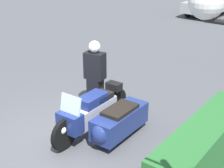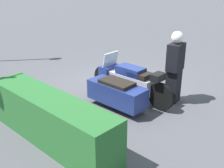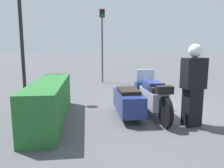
# 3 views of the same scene
# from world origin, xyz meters

# --- Properties ---
(ground_plane) EXTENTS (160.00, 160.00, 0.00)m
(ground_plane) POSITION_xyz_m (0.00, 0.00, 0.00)
(ground_plane) COLOR #4C4C51
(police_motorcycle) EXTENTS (2.68, 1.26, 1.18)m
(police_motorcycle) POSITION_xyz_m (-0.64, 0.67, 0.48)
(police_motorcycle) COLOR black
(police_motorcycle) RESTS_ON ground
(officer_rider) EXTENTS (0.39, 0.56, 1.89)m
(officer_rider) POSITION_xyz_m (-1.59, -0.36, 1.00)
(officer_rider) COLOR black
(officer_rider) RESTS_ON ground
(hedge_bush_curbside) EXTENTS (3.40, 0.74, 0.99)m
(hedge_bush_curbside) POSITION_xyz_m (-0.82, 2.98, 0.49)
(hedge_bush_curbside) COLOR #28662D
(hedge_bush_curbside) RESTS_ON ground
(twin_lamp_post) EXTENTS (0.34, 1.41, 3.89)m
(twin_lamp_post) POSITION_xyz_m (1.74, 4.27, 2.98)
(twin_lamp_post) COLOR black
(twin_lamp_post) RESTS_ON ground
(traffic_light_near) EXTENTS (0.23, 0.26, 3.77)m
(traffic_light_near) POSITION_xyz_m (5.26, 1.22, 2.45)
(traffic_light_near) COLOR #4C4C4C
(traffic_light_near) RESTS_ON ground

